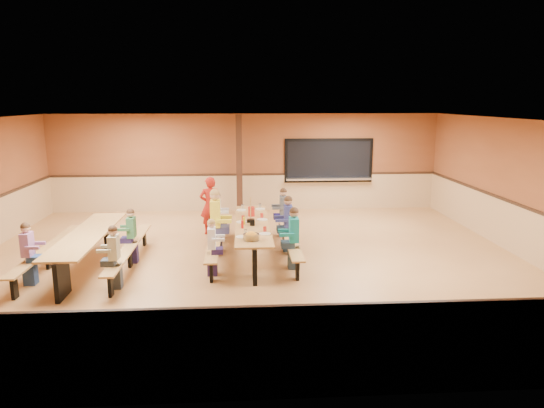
{
  "coord_description": "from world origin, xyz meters",
  "views": [
    {
      "loc": [
        -0.17,
        -10.0,
        3.4
      ],
      "look_at": [
        0.52,
        0.45,
        1.15
      ],
      "focal_mm": 32.0,
      "sensor_mm": 36.0,
      "label": 1
    }
  ],
  "objects": [
    {
      "name": "seated_child_green_sec",
      "position": [
        -2.48,
        0.06,
        0.58
      ],
      "size": [
        0.34,
        0.28,
        1.16
      ],
      "primitive_type": null,
      "color": "#31673F",
      "rests_on": "ground"
    },
    {
      "name": "kitchen_pass_through",
      "position": [
        2.6,
        4.96,
        1.49
      ],
      "size": [
        2.78,
        0.28,
        1.38
      ],
      "color": "black",
      "rests_on": "ground"
    },
    {
      "name": "standing_woman",
      "position": [
        -0.95,
        2.23,
        0.75
      ],
      "size": [
        0.57,
        0.39,
        1.5
      ],
      "primitive_type": "imported",
      "rotation": [
        0.0,
        0.0,
        3.2
      ],
      "color": "#A81D13",
      "rests_on": "ground"
    },
    {
      "name": "cafeteria_table_main",
      "position": [
        0.08,
        0.36,
        0.53
      ],
      "size": [
        1.91,
        3.7,
        0.74
      ],
      "color": "#B98949",
      "rests_on": "ground"
    },
    {
      "name": "room_envelope",
      "position": [
        0.0,
        0.0,
        0.69
      ],
      "size": [
        12.04,
        10.04,
        3.02
      ],
      "color": "brown",
      "rests_on": "ground"
    },
    {
      "name": "chip_bowl",
      "position": [
        0.02,
        -0.95,
        0.81
      ],
      "size": [
        0.32,
        0.32,
        0.15
      ],
      "primitive_type": null,
      "color": "#FFAB28",
      "rests_on": "cafeteria_table_main"
    },
    {
      "name": "seated_child_grey_left",
      "position": [
        -0.75,
        1.56,
        0.6
      ],
      "size": [
        0.37,
        0.3,
        1.21
      ],
      "primitive_type": null,
      "color": "silver",
      "rests_on": "ground"
    },
    {
      "name": "seated_adult_yellow",
      "position": [
        -0.75,
        0.7,
        0.71
      ],
      "size": [
        0.48,
        0.39,
        1.43
      ],
      "primitive_type": null,
      "color": "yellow",
      "rests_on": "ground"
    },
    {
      "name": "seated_child_purple_sec",
      "position": [
        -4.13,
        -1.11,
        0.59
      ],
      "size": [
        0.36,
        0.29,
        1.18
      ],
      "primitive_type": null,
      "color": "#965E8F",
      "rests_on": "ground"
    },
    {
      "name": "ground",
      "position": [
        0.0,
        0.0,
        0.0
      ],
      "size": [
        12.0,
        12.0,
        0.0
      ],
      "primitive_type": "plane",
      "color": "#9C693B",
      "rests_on": "ground"
    },
    {
      "name": "seated_child_white_left",
      "position": [
        -0.75,
        -0.83,
        0.56
      ],
      "size": [
        0.33,
        0.27,
        1.13
      ],
      "primitive_type": null,
      "color": "white",
      "rests_on": "ground"
    },
    {
      "name": "seated_child_teal_right",
      "position": [
        0.9,
        -0.53,
        0.63
      ],
      "size": [
        0.4,
        0.32,
        1.26
      ],
      "primitive_type": null,
      "color": "teal",
      "rests_on": "ground"
    },
    {
      "name": "punch_pitcher",
      "position": [
        0.08,
        1.05,
        0.85
      ],
      "size": [
        0.16,
        0.16,
        0.22
      ],
      "primitive_type": "cylinder",
      "color": "red",
      "rests_on": "cafeteria_table_main"
    },
    {
      "name": "condiment_mustard",
      "position": [
        -0.1,
        0.27,
        0.82
      ],
      "size": [
        0.06,
        0.06,
        0.17
      ],
      "primitive_type": "cylinder",
      "color": "yellow",
      "rests_on": "cafeteria_table_main"
    },
    {
      "name": "seated_child_char_right",
      "position": [
        0.9,
        1.91,
        0.61
      ],
      "size": [
        0.37,
        0.31,
        1.22
      ],
      "primitive_type": null,
      "color": "#45494F",
      "rests_on": "ground"
    },
    {
      "name": "table_paddle",
      "position": [
        0.04,
        0.48,
        0.88
      ],
      "size": [
        0.16,
        0.16,
        0.56
      ],
      "color": "black",
      "rests_on": "cafeteria_table_main"
    },
    {
      "name": "place_settings",
      "position": [
        0.08,
        0.36,
        0.8
      ],
      "size": [
        0.65,
        3.3,
        0.11
      ],
      "primitive_type": null,
      "color": "beige",
      "rests_on": "cafeteria_table_main"
    },
    {
      "name": "structural_post",
      "position": [
        -0.2,
        4.4,
        1.5
      ],
      "size": [
        0.18,
        0.18,
        3.0
      ],
      "primitive_type": "cube",
      "color": "#321A10",
      "rests_on": "ground"
    },
    {
      "name": "napkin_dispenser",
      "position": [
        0.08,
        0.2,
        0.8
      ],
      "size": [
        0.1,
        0.14,
        0.13
      ],
      "primitive_type": "cube",
      "color": "black",
      "rests_on": "cafeteria_table_main"
    },
    {
      "name": "cafeteria_table_second",
      "position": [
        -3.31,
        -0.23,
        0.53
      ],
      "size": [
        1.91,
        3.7,
        0.74
      ],
      "color": "#B98949",
      "rests_on": "ground"
    },
    {
      "name": "condiment_ketchup",
      "position": [
        -0.14,
        -0.05,
        0.82
      ],
      "size": [
        0.06,
        0.06,
        0.17
      ],
      "primitive_type": "cylinder",
      "color": "#B2140F",
      "rests_on": "cafeteria_table_main"
    },
    {
      "name": "seated_child_navy_right",
      "position": [
        0.9,
        0.66,
        0.63
      ],
      "size": [
        0.4,
        0.32,
        1.26
      ],
      "primitive_type": null,
      "color": "navy",
      "rests_on": "ground"
    },
    {
      "name": "seated_child_tan_sec",
      "position": [
        -2.48,
        -1.4,
        0.59
      ],
      "size": [
        0.35,
        0.29,
        1.17
      ],
      "primitive_type": null,
      "color": "#B5B392",
      "rests_on": "ground"
    }
  ]
}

